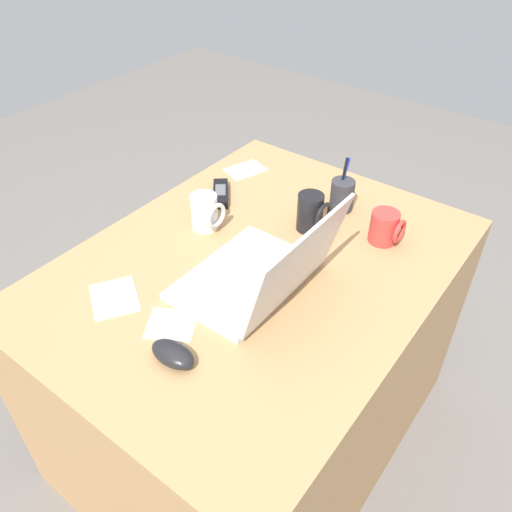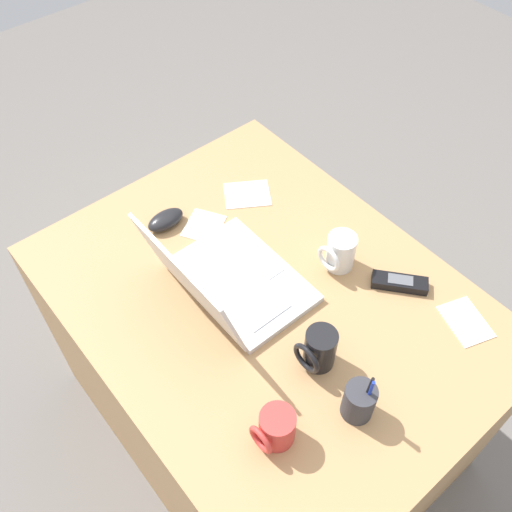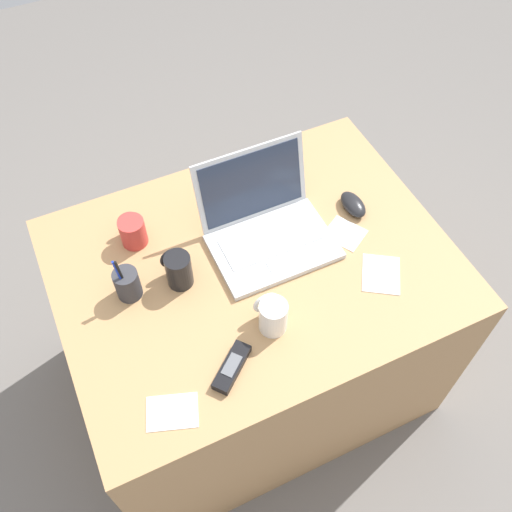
{
  "view_description": "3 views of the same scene",
  "coord_description": "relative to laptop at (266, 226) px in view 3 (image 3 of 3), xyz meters",
  "views": [
    {
      "loc": [
        0.81,
        0.61,
        1.58
      ],
      "look_at": [
        0.01,
        0.01,
        0.77
      ],
      "focal_mm": 36.24,
      "sensor_mm": 36.0,
      "label": 1
    },
    {
      "loc": [
        -0.61,
        0.54,
        1.88
      ],
      "look_at": [
        0.05,
        -0.01,
        0.83
      ],
      "focal_mm": 39.98,
      "sensor_mm": 36.0,
      "label": 2
    },
    {
      "loc": [
        -0.39,
        -0.85,
        2.05
      ],
      "look_at": [
        -0.01,
        -0.03,
        0.81
      ],
      "focal_mm": 39.86,
      "sensor_mm": 36.0,
      "label": 3
    }
  ],
  "objects": [
    {
      "name": "ground_plane",
      "position": [
        -0.07,
        -0.07,
        -0.78
      ],
      "size": [
        6.0,
        6.0,
        0.0
      ],
      "primitive_type": "plane",
      "color": "slate"
    },
    {
      "name": "cordless_phone",
      "position": [
        -0.26,
        -0.34,
        -0.04
      ],
      "size": [
        0.13,
        0.12,
        0.03
      ],
      "color": "black",
      "rests_on": "desk"
    },
    {
      "name": "computer_mouse",
      "position": [
        0.29,
        -0.01,
        -0.03
      ],
      "size": [
        0.06,
        0.11,
        0.04
      ],
      "primitive_type": "ellipsoid",
      "rotation": [
        0.0,
        0.0,
        0.02
      ],
      "color": "black",
      "rests_on": "desk"
    },
    {
      "name": "coffee_mug_tall",
      "position": [
        -0.11,
        -0.27,
        0.0
      ],
      "size": [
        0.07,
        0.09,
        0.1
      ],
      "color": "white",
      "rests_on": "desk"
    },
    {
      "name": "coffee_mug_white",
      "position": [
        -0.35,
        0.15,
        -0.0
      ],
      "size": [
        0.08,
        0.09,
        0.09
      ],
      "color": "#C63833",
      "rests_on": "desk"
    },
    {
      "name": "paper_note_near_laptop",
      "position": [
        -0.43,
        -0.39,
        -0.05
      ],
      "size": [
        0.15,
        0.12,
        0.0
      ],
      "primitive_type": "cube",
      "rotation": [
        0.0,
        0.0,
        -0.33
      ],
      "color": "white",
      "rests_on": "desk"
    },
    {
      "name": "paper_note_right",
      "position": [
        0.22,
        -0.09,
        -0.05
      ],
      "size": [
        0.14,
        0.14,
        0.0
      ],
      "primitive_type": "cube",
      "rotation": [
        0.0,
        0.0,
        0.54
      ],
      "color": "white",
      "rests_on": "desk"
    },
    {
      "name": "paper_note_left",
      "position": [
        0.23,
        -0.26,
        -0.05
      ],
      "size": [
        0.16,
        0.16,
        0.0
      ],
      "primitive_type": "cube",
      "rotation": [
        0.0,
        0.0,
        -0.57
      ],
      "color": "white",
      "rests_on": "desk"
    },
    {
      "name": "desk",
      "position": [
        -0.07,
        -0.07,
        -0.41
      ],
      "size": [
        1.12,
        0.85,
        0.73
      ],
      "primitive_type": "cube",
      "color": "tan",
      "rests_on": "ground"
    },
    {
      "name": "pen_holder",
      "position": [
        -0.42,
        -0.02,
        -0.0
      ],
      "size": [
        0.07,
        0.07,
        0.16
      ],
      "color": "#333338",
      "rests_on": "desk"
    },
    {
      "name": "laptop",
      "position": [
        0.0,
        0.0,
        0.0
      ],
      "size": [
        0.35,
        0.3,
        0.24
      ],
      "color": "silver",
      "rests_on": "desk"
    },
    {
      "name": "coffee_mug_spare",
      "position": [
        -0.28,
        -0.04,
        0.01
      ],
      "size": [
        0.08,
        0.08,
        0.11
      ],
      "color": "black",
      "rests_on": "desk"
    }
  ]
}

